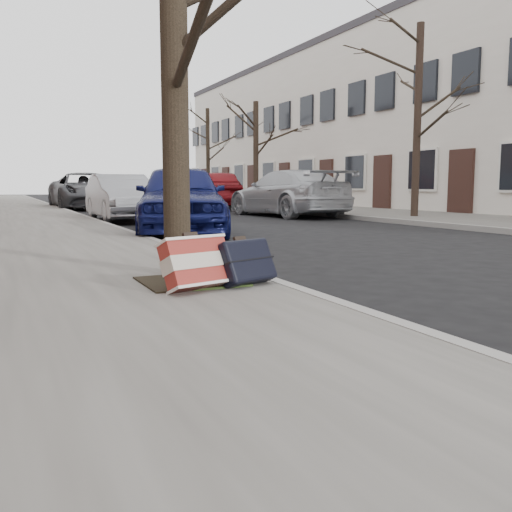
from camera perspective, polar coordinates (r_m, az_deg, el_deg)
name	(u,v)px	position (r m, az deg, el deg)	size (l,w,h in m)	color
ground	(455,301)	(5.22, 19.27, -4.25)	(120.00, 120.00, 0.00)	black
far_sidewalk	(323,210)	(21.89, 6.75, 4.64)	(4.00, 70.00, 0.12)	slate
house_far	(420,123)	(25.95, 16.07, 12.62)	(6.70, 40.00, 7.20)	beige
dirt_patch	(190,281)	(5.20, -6.62, -2.52)	(0.85, 0.85, 0.01)	black
suitcase_red	(197,264)	(4.75, -5.94, -0.76)	(0.58, 0.16, 0.42)	maroon
suitcase_navy	(246,261)	(4.98, -1.02, -0.53)	(0.54, 0.17, 0.38)	black
car_near_front	(180,198)	(11.67, -7.57, 5.73)	(1.70, 4.23, 1.44)	#0E1349
car_near_mid	(121,198)	(16.18, -13.31, 5.70)	(1.36, 3.91, 1.29)	#9A9CA2
car_near_back	(86,191)	(24.58, -16.65, 6.27)	(2.49, 5.40, 1.50)	#393A3E
car_far_front	(287,193)	(18.22, 3.15, 6.28)	(2.03, 5.00, 1.45)	#B1B4BA
car_far_back	(217,190)	(23.62, -3.89, 6.65)	(1.90, 4.71, 1.61)	maroon
tree_far_a	(417,121)	(16.81, 15.84, 12.84)	(0.21, 0.21, 5.25)	black
tree_far_b	(256,153)	(25.93, -0.02, 10.23)	(0.24, 0.24, 4.55)	black
tree_far_c	(208,155)	(31.78, -4.83, 10.03)	(0.21, 0.21, 5.00)	black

